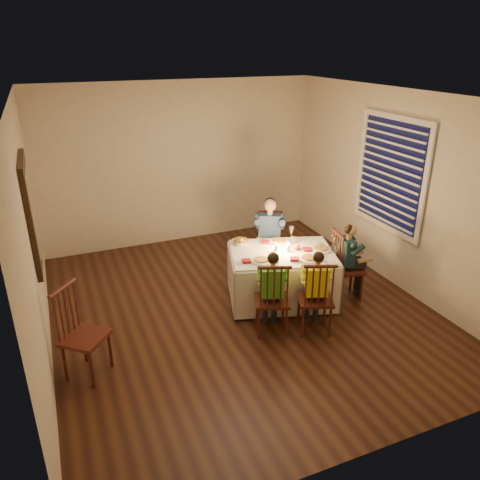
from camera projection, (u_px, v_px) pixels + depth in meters
name	position (u px, v px, depth m)	size (l,w,h in m)	color
ground	(240.00, 308.00, 5.94)	(5.00, 5.00, 0.00)	black
wall_left	(31.00, 242.00, 4.63)	(0.02, 5.00, 2.60)	beige
wall_right	(396.00, 190.00, 6.23)	(0.02, 5.00, 2.60)	beige
wall_back	(180.00, 164.00, 7.55)	(4.50, 0.02, 2.60)	beige
ceiling	(240.00, 96.00, 4.92)	(5.00, 5.00, 0.00)	white
dining_table	(282.00, 266.00, 5.96)	(1.54, 1.29, 0.66)	silver
chair_adult	(268.00, 275.00, 6.80)	(0.38, 0.37, 0.93)	#38120F
chair_near_left	(271.00, 331.00, 5.48)	(0.38, 0.37, 0.93)	#38120F
chair_near_right	(313.00, 330.00, 5.50)	(0.38, 0.37, 0.93)	#38120F
chair_end	(345.00, 296.00, 6.22)	(0.38, 0.37, 0.93)	#38120F
chair_extra	(90.00, 373.00, 4.79)	(0.40, 0.38, 0.98)	#38120F
adult	(268.00, 275.00, 6.80)	(0.40, 0.37, 1.16)	#31517A
child_green	(271.00, 331.00, 5.48)	(0.32, 0.30, 1.02)	green
child_yellow	(313.00, 330.00, 5.50)	(0.33, 0.30, 1.02)	yellow
child_teal	(345.00, 296.00, 6.22)	(0.33, 0.30, 1.03)	#18353D
setting_adult	(279.00, 242.00, 6.16)	(0.26, 0.26, 0.02)	white
setting_green	(261.00, 261.00, 5.63)	(0.26, 0.26, 0.02)	white
setting_yellow	(309.00, 259.00, 5.68)	(0.26, 0.26, 0.02)	white
setting_teal	(321.00, 249.00, 5.94)	(0.26, 0.26, 0.02)	white
candle_left	(276.00, 249.00, 5.86)	(0.06, 0.06, 0.10)	silver
candle_right	(288.00, 248.00, 5.87)	(0.06, 0.06, 0.10)	silver
squash	(241.00, 242.00, 6.07)	(0.09, 0.09, 0.09)	yellow
orange_fruit	(297.00, 247.00, 5.93)	(0.08, 0.08, 0.08)	#FF6115
serving_bowl	(241.00, 242.00, 6.11)	(0.21, 0.21, 0.05)	white
wall_mirror	(31.00, 213.00, 4.82)	(0.06, 0.95, 1.15)	black
window_blinds	(390.00, 174.00, 6.22)	(0.07, 1.34, 1.54)	black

